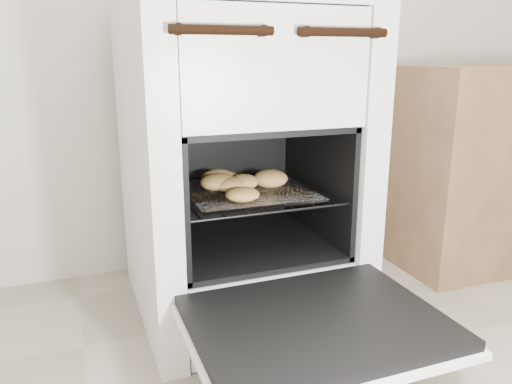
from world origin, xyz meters
The scene contains 6 objects.
stove centered at (-0.15, 1.13, 0.50)m, with size 0.67×0.74×1.03m.
oven_door centered at (-0.15, 0.56, 0.22)m, with size 0.60×0.47×0.04m.
oven_rack centered at (-0.15, 1.05, 0.42)m, with size 0.49×0.47×0.01m.
foil_sheet centered at (-0.15, 1.03, 0.43)m, with size 0.38×0.33×0.01m, color white.
baked_rolls centered at (-0.18, 1.06, 0.46)m, with size 0.32×0.33×0.05m.
counter centered at (0.96, 1.20, 0.40)m, with size 0.80×0.53×0.80m, color brown.
Camera 1 is at (-0.65, -0.37, 0.83)m, focal length 35.00 mm.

